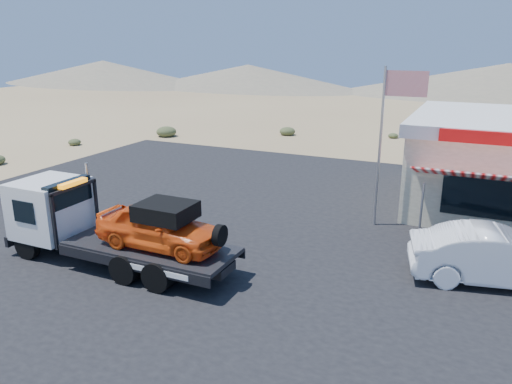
# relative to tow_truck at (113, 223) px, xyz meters

# --- Properties ---
(ground) EXTENTS (120.00, 120.00, 0.00)m
(ground) POSITION_rel_tow_truck_xyz_m (2.07, 2.53, -1.38)
(ground) COLOR #8C734F
(ground) RESTS_ON ground
(asphalt_lot) EXTENTS (32.00, 24.00, 0.02)m
(asphalt_lot) POSITION_rel_tow_truck_xyz_m (4.07, 5.53, -1.37)
(asphalt_lot) COLOR black
(asphalt_lot) RESTS_ON ground
(tow_truck) EXTENTS (7.67, 2.27, 2.56)m
(tow_truck) POSITION_rel_tow_truck_xyz_m (0.00, 0.00, 0.00)
(tow_truck) COLOR black
(tow_truck) RESTS_ON asphalt_lot
(white_sedan) EXTENTS (5.20, 2.76, 1.63)m
(white_sedan) POSITION_rel_tow_truck_xyz_m (11.03, 3.65, -0.55)
(white_sedan) COLOR silver
(white_sedan) RESTS_ON asphalt_lot
(flagpole) EXTENTS (1.55, 0.10, 6.00)m
(flagpole) POSITION_rel_tow_truck_xyz_m (7.00, 7.03, 2.38)
(flagpole) COLOR #99999E
(flagpole) RESTS_ON asphalt_lot
(desert_scrub) EXTENTS (26.00, 30.45, 0.80)m
(desert_scrub) POSITION_rel_tow_truck_xyz_m (-12.42, 12.00, -1.05)
(desert_scrub) COLOR #3A4425
(desert_scrub) RESTS_ON ground
(distant_hills) EXTENTS (126.00, 48.00, 4.20)m
(distant_hills) POSITION_rel_tow_truck_xyz_m (-7.70, 57.67, 0.50)
(distant_hills) COLOR #726B59
(distant_hills) RESTS_ON ground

